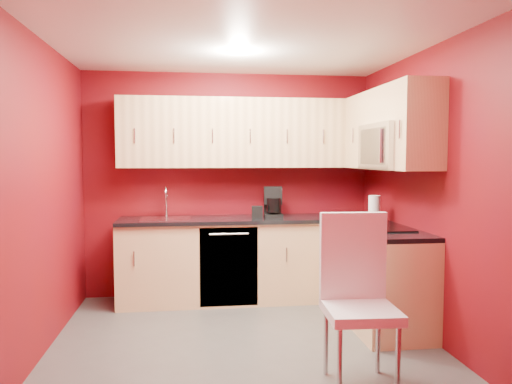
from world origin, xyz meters
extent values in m
plane|color=#484543|center=(0.00, 0.00, 0.00)|extent=(3.20, 3.20, 0.00)
plane|color=white|center=(0.00, 0.00, 2.50)|extent=(3.20, 3.20, 0.00)
plane|color=#65090B|center=(0.00, 1.50, 1.25)|extent=(3.20, 0.00, 3.20)
plane|color=#65090B|center=(0.00, -1.50, 1.25)|extent=(3.20, 0.00, 3.20)
plane|color=#65090B|center=(-1.60, 0.00, 1.25)|extent=(0.00, 3.00, 3.00)
plane|color=#65090B|center=(1.60, 0.00, 1.25)|extent=(0.00, 3.00, 3.00)
cube|color=#DAB77D|center=(0.20, 1.20, 0.43)|extent=(2.80, 0.60, 0.87)
cube|color=#DAB77D|center=(1.30, 0.25, 0.43)|extent=(0.60, 1.30, 0.87)
cube|color=black|center=(0.20, 1.19, 0.89)|extent=(2.80, 0.63, 0.04)
cube|color=black|center=(1.29, 0.23, 0.89)|extent=(0.63, 1.27, 0.04)
cube|color=#DAB47B|center=(0.20, 1.32, 1.83)|extent=(2.80, 0.35, 0.75)
cube|color=#DAB47B|center=(1.43, 0.86, 1.83)|extent=(0.35, 0.57, 0.75)
cube|color=#DAB47B|center=(1.43, -0.29, 1.83)|extent=(0.35, 0.22, 0.75)
cube|color=#DAB47B|center=(1.43, 0.20, 2.04)|extent=(0.35, 0.76, 0.33)
cube|color=silver|center=(1.40, 0.20, 1.66)|extent=(0.40, 0.76, 0.42)
cube|color=black|center=(1.21, 0.20, 1.66)|extent=(0.02, 0.62, 0.33)
cylinder|color=silver|center=(1.19, -0.03, 1.66)|extent=(0.02, 0.02, 0.29)
cube|color=black|center=(1.28, 0.20, 0.92)|extent=(0.50, 0.55, 0.01)
cube|color=silver|center=(-0.70, 1.18, 0.91)|extent=(0.52, 0.42, 0.02)
cylinder|color=silver|center=(-0.70, 1.38, 1.04)|extent=(0.02, 0.02, 0.26)
torus|color=silver|center=(-0.70, 1.31, 1.17)|extent=(0.02, 0.16, 0.16)
cylinder|color=silver|center=(-0.70, 1.24, 1.11)|extent=(0.02, 0.02, 0.12)
cube|color=black|center=(-0.05, 0.91, 0.43)|extent=(0.60, 0.02, 0.82)
cylinder|color=white|center=(0.00, 0.30, 2.48)|extent=(0.20, 0.20, 0.01)
camera|label=1|loc=(-0.44, -4.15, 1.56)|focal=35.00mm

